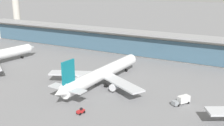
% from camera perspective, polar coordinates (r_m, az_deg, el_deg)
% --- Properties ---
extents(ground_plane, '(1200.00, 1200.00, 0.00)m').
position_cam_1_polar(ground_plane, '(116.76, -3.45, -5.36)').
color(ground_plane, slate).
extents(airliner_centre_stand, '(47.48, 61.82, 16.46)m').
position_cam_1_polar(airliner_centre_stand, '(119.05, -2.14, -2.25)').
color(airliner_centre_stand, white).
rests_on(airliner_centre_stand, ground).
extents(service_truck_under_wing_red, '(2.23, 3.14, 2.05)m').
position_cam_1_polar(service_truck_under_wing_red, '(95.52, -6.57, -10.02)').
color(service_truck_under_wing_red, '#B21E1E').
rests_on(service_truck_under_wing_red, ground).
extents(service_truck_mid_apron_grey, '(5.89, 7.38, 3.10)m').
position_cam_1_polar(service_truck_mid_apron_grey, '(104.80, 14.44, -7.49)').
color(service_truck_mid_apron_grey, gray).
rests_on(service_truck_mid_apron_grey, ground).
extents(terminal_building, '(259.62, 12.80, 15.20)m').
position_cam_1_polar(terminal_building, '(166.33, 7.47, 3.97)').
color(terminal_building, beige).
rests_on(terminal_building, ground).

